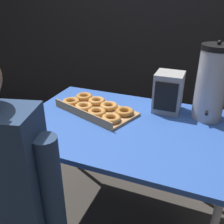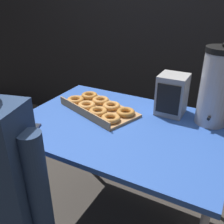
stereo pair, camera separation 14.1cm
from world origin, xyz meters
The scene contains 7 objects.
ground_plane centered at (0.00, 0.00, 0.00)m, with size 12.00×12.00×0.00m, color #3D3833.
back_wall centered at (0.00, 1.18, 1.22)m, with size 6.00×0.11×2.42m.
folding_table centered at (0.00, 0.00, 0.69)m, with size 1.16×0.82×0.74m.
donut_box centered at (-0.20, 0.09, 0.76)m, with size 0.55×0.41×0.05m.
coffee_urn centered at (0.44, 0.25, 0.95)m, with size 0.18×0.20×0.45m.
cell_phone centered at (-0.40, -0.30, 0.75)m, with size 0.11×0.15×0.01m.
space_heater centered at (0.20, 0.27, 0.86)m, with size 0.16×0.17×0.24m.
Camera 2 is at (0.54, -1.11, 1.42)m, focal length 40.00 mm.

